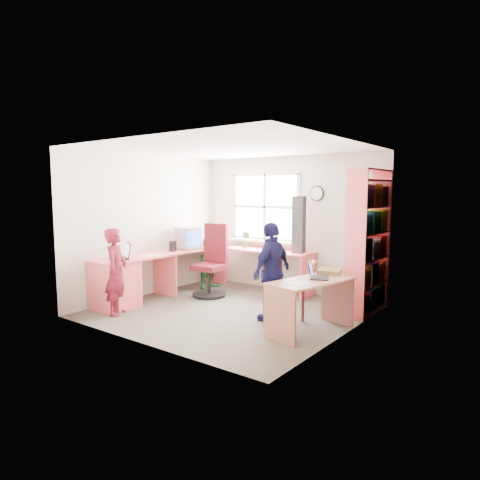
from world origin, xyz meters
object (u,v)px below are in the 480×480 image
(person_red, at_px, (116,272))
(swivel_chair, at_px, (212,265))
(cd_tower, at_px, (299,225))
(right_desk, at_px, (311,294))
(wooden_chair, at_px, (279,281))
(person_green, at_px, (214,255))
(person_navy, at_px, (272,272))
(laptop_right, at_px, (316,274))
(l_desk, at_px, (156,274))
(crt_monitor, at_px, (188,238))
(bookshelf, at_px, (368,245))
(laptop_left, at_px, (122,255))
(potted_plant, at_px, (246,239))

(person_red, bearing_deg, swivel_chair, -46.31)
(cd_tower, bearing_deg, right_desk, -63.12)
(wooden_chair, bearing_deg, swivel_chair, 168.48)
(wooden_chair, distance_m, person_green, 2.23)
(swivel_chair, xyz_separation_m, person_red, (-0.37, -1.69, 0.10))
(wooden_chair, xyz_separation_m, person_navy, (-0.09, -0.05, 0.13))
(right_desk, xyz_separation_m, laptop_right, (-0.00, 0.15, 0.24))
(l_desk, height_order, crt_monitor, crt_monitor)
(crt_monitor, distance_m, laptop_right, 2.96)
(wooden_chair, xyz_separation_m, crt_monitor, (-2.30, 0.60, 0.40))
(cd_tower, bearing_deg, bookshelf, -17.46)
(wooden_chair, height_order, person_green, person_green)
(person_navy, bearing_deg, l_desk, -81.24)
(right_desk, distance_m, person_green, 2.84)
(bookshelf, height_order, person_navy, bookshelf)
(crt_monitor, bearing_deg, person_green, 67.12)
(laptop_right, xyz_separation_m, person_navy, (-0.67, 0.00, -0.04))
(l_desk, relative_size, cd_tower, 3.08)
(laptop_left, relative_size, potted_plant, 1.51)
(bookshelf, bearing_deg, person_green, -176.58)
(cd_tower, distance_m, potted_plant, 1.15)
(swivel_chair, bearing_deg, laptop_left, -120.66)
(wooden_chair, distance_m, person_red, 2.35)
(laptop_right, bearing_deg, person_navy, 65.68)
(right_desk, xyz_separation_m, potted_plant, (-2.16, 1.56, 0.41))
(person_red, bearing_deg, potted_plant, -44.74)
(wooden_chair, distance_m, laptop_right, 0.61)
(laptop_right, height_order, person_green, person_green)
(l_desk, distance_m, potted_plant, 1.85)
(laptop_left, bearing_deg, right_desk, 41.20)
(swivel_chair, xyz_separation_m, person_green, (-0.33, 0.43, 0.09))
(bookshelf, height_order, crt_monitor, bookshelf)
(l_desk, bearing_deg, person_red, -83.91)
(person_red, bearing_deg, person_navy, -94.40)
(wooden_chair, distance_m, person_navy, 0.16)
(swivel_chair, relative_size, crt_monitor, 2.56)
(bookshelf, relative_size, laptop_right, 5.34)
(wooden_chair, height_order, laptop_left, wooden_chair)
(l_desk, bearing_deg, bookshelf, 26.43)
(wooden_chair, xyz_separation_m, laptop_left, (-2.31, -0.84, 0.25))
(crt_monitor, bearing_deg, potted_plant, 61.90)
(right_desk, relative_size, laptop_right, 3.20)
(l_desk, distance_m, wooden_chair, 2.16)
(laptop_right, bearing_deg, bookshelf, -35.90)
(person_red, bearing_deg, person_green, -35.04)
(bookshelf, xyz_separation_m, cd_tower, (-1.29, 0.24, 0.23))
(right_desk, bearing_deg, l_desk, -165.05)
(person_navy, bearing_deg, right_desk, 78.48)
(swivel_chair, relative_size, cd_tower, 1.29)
(laptop_right, bearing_deg, laptop_left, 81.08)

